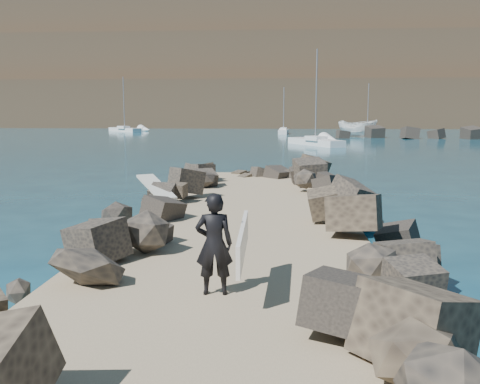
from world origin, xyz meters
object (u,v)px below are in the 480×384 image
(boat_imported, at_px, (357,128))
(surfer_with_board, at_px, (218,244))
(sailboat_b, at_px, (283,132))
(surfboard_resting, at_px, (156,190))

(boat_imported, distance_m, surfer_with_board, 66.38)
(boat_imported, distance_m, sailboat_b, 12.78)
(surfboard_resting, bearing_deg, boat_imported, 43.92)
(surfboard_resting, height_order, sailboat_b, sailboat_b)
(surfboard_resting, distance_m, sailboat_b, 65.49)
(surfer_with_board, xyz_separation_m, sailboat_b, (1.61, 73.40, -1.07))
(surfer_with_board, height_order, sailboat_b, sailboat_b)
(surfer_with_board, bearing_deg, surfboard_resting, 109.58)
(boat_imported, bearing_deg, surfboard_resting, -154.34)
(boat_imported, relative_size, sailboat_b, 0.84)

